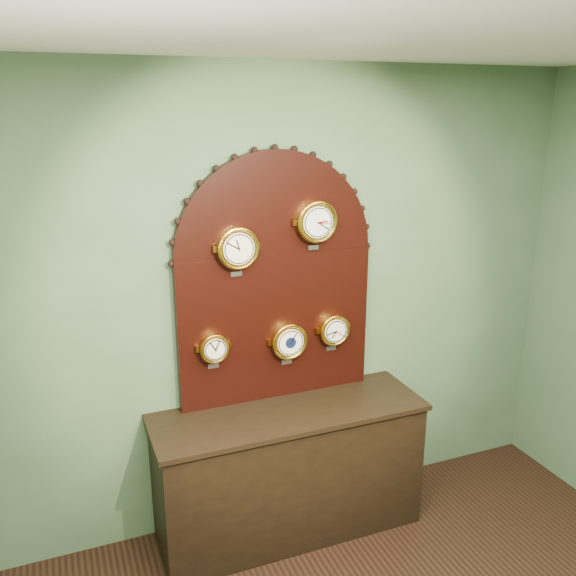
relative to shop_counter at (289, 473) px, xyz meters
name	(u,v)px	position (x,y,z in m)	size (l,w,h in m)	color
wall_back	(273,305)	(0.00, 0.27, 1.00)	(4.00, 4.00, 0.00)	#4A6847
shop_counter	(289,473)	(0.00, 0.00, 0.00)	(1.60, 0.50, 0.80)	black
display_board	(275,271)	(0.00, 0.22, 1.23)	(1.26, 0.06, 1.53)	black
roman_clock	(237,248)	(-0.25, 0.15, 1.40)	(0.24, 0.08, 0.29)	gold
arabic_clock	(316,222)	(0.23, 0.15, 1.52)	(0.25, 0.08, 0.30)	gold
hygrometer	(214,348)	(-0.40, 0.15, 0.83)	(0.17, 0.08, 0.23)	gold
barometer	(289,341)	(0.06, 0.15, 0.80)	(0.23, 0.08, 0.28)	gold
tide_clock	(334,330)	(0.36, 0.15, 0.83)	(0.20, 0.08, 0.25)	gold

